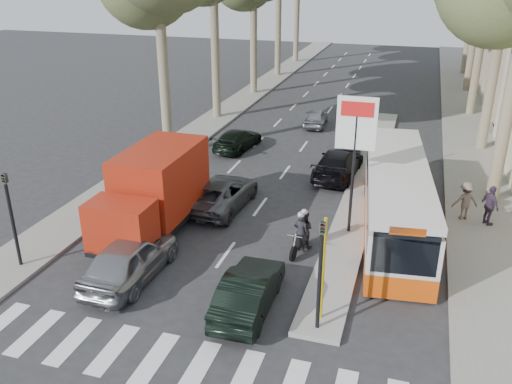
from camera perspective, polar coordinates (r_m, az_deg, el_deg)
ground at (r=18.54m, az=-2.70°, el=-9.93°), size 120.00×120.00×0.00m
sidewalk_right at (r=40.97m, az=21.21°, el=7.34°), size 3.20×70.00×0.12m
median_left at (r=45.76m, az=-0.36°, el=10.41°), size 2.40×64.00×0.12m
traffic_island at (r=27.56m, az=11.46°, el=1.30°), size 1.50×26.00×0.16m
billboard at (r=20.71m, az=10.37°, el=4.73°), size 1.50×12.10×5.60m
traffic_light_island at (r=15.29m, az=6.84°, el=-6.94°), size 0.16×0.41×3.60m
traffic_light_left at (r=20.27m, az=-24.54°, el=-1.16°), size 0.16×0.41×3.60m
silver_hatchback at (r=19.06m, az=-13.13°, el=-6.88°), size 1.91×4.55×1.54m
dark_hatchback at (r=17.11m, az=-0.75°, el=-10.33°), size 1.51×4.09×1.34m
queue_car_a at (r=23.99m, az=-3.62°, el=-0.14°), size 2.40×4.81×1.31m
queue_car_b at (r=27.68m, az=8.63°, el=2.96°), size 2.22×4.89×1.39m
queue_car_c at (r=36.42m, az=6.29°, el=7.82°), size 1.60×3.54×1.18m
queue_car_d at (r=31.26m, az=9.74°, el=5.20°), size 1.85×4.21×1.34m
queue_car_e at (r=31.58m, az=-1.97°, el=5.55°), size 2.15×4.24×1.18m
red_truck at (r=21.68m, az=-10.63°, el=0.07°), size 2.40×6.26×3.34m
city_bus at (r=22.28m, az=14.51°, el=-0.48°), size 3.44×10.74×2.78m
motorcycle at (r=20.43m, az=4.87°, el=-4.19°), size 0.79×1.97×1.68m
pedestrian_near at (r=23.97m, az=23.42°, el=-1.32°), size 0.92×1.10×1.69m
pedestrian_far at (r=24.12m, az=21.17°, el=-0.87°), size 1.15×0.76×1.64m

